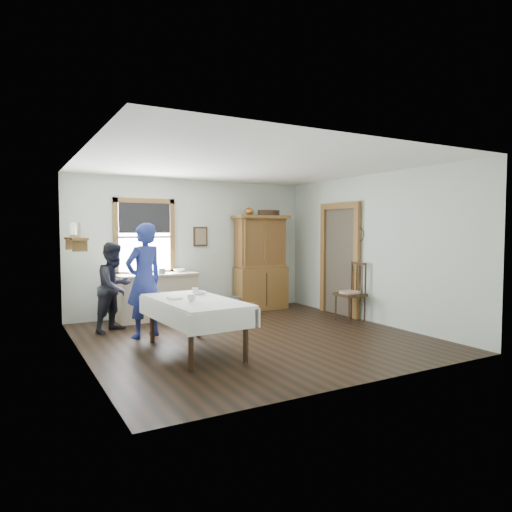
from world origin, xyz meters
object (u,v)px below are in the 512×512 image
at_px(woman_blue, 144,285).
at_px(figure_dark, 115,290).
at_px(spindle_chair, 350,292).
at_px(dining_table, 195,326).
at_px(wicker_basket, 248,307).
at_px(work_counter, 157,296).
at_px(china_hutch, 261,262).
at_px(pail, 235,306).

bearing_deg(woman_blue, figure_dark, -84.41).
distance_m(spindle_chair, woman_blue, 3.73).
relative_size(dining_table, spindle_chair, 1.68).
distance_m(wicker_basket, woman_blue, 2.84).
distance_m(work_counter, china_hutch, 2.33).
height_order(work_counter, china_hutch, china_hutch).
height_order(pail, figure_dark, figure_dark).
height_order(woman_blue, figure_dark, woman_blue).
distance_m(pail, figure_dark, 2.64).
distance_m(spindle_chair, pail, 2.37).
distance_m(pail, wicker_basket, 0.28).
distance_m(woman_blue, figure_dark, 0.74).
distance_m(china_hutch, pail, 1.09).
distance_m(china_hutch, wicker_basket, 0.99).
xyz_separation_m(work_counter, dining_table, (-0.23, -2.52, -0.07)).
height_order(work_counter, woman_blue, woman_blue).
bearing_deg(wicker_basket, work_counter, 176.17).
xyz_separation_m(work_counter, pail, (1.60, -0.09, -0.30)).
bearing_deg(pail, dining_table, -127.10).
bearing_deg(wicker_basket, dining_table, -131.44).
bearing_deg(work_counter, wicker_basket, -6.50).
relative_size(dining_table, woman_blue, 1.10).
height_order(work_counter, dining_table, work_counter).
height_order(spindle_chair, woman_blue, woman_blue).
height_order(dining_table, figure_dark, figure_dark).
xyz_separation_m(dining_table, woman_blue, (-0.36, 1.22, 0.46)).
height_order(china_hutch, spindle_chair, china_hutch).
relative_size(pail, wicker_basket, 0.81).
distance_m(work_counter, pail, 1.63).
relative_size(pail, figure_dark, 0.20).
distance_m(dining_table, figure_dark, 2.01).
bearing_deg(figure_dark, woman_blue, -100.88).
relative_size(work_counter, figure_dark, 1.10).
xyz_separation_m(dining_table, pail, (1.84, 2.43, -0.23)).
relative_size(dining_table, pail, 6.73).
xyz_separation_m(pail, figure_dark, (-2.52, -0.57, 0.55)).
bearing_deg(work_counter, pail, -5.73).
relative_size(dining_table, figure_dark, 1.34).
height_order(china_hutch, wicker_basket, china_hutch).
distance_m(china_hutch, figure_dark, 3.26).
relative_size(china_hutch, dining_table, 1.08).
bearing_deg(pail, work_counter, 176.94).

